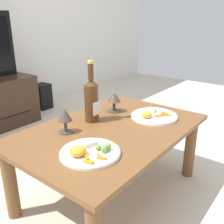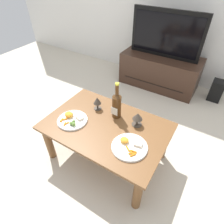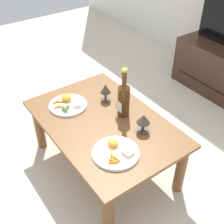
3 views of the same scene
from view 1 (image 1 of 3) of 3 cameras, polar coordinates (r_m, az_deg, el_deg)
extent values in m
plane|color=beige|center=(1.64, -0.23, -17.42)|extent=(6.40, 6.40, 0.00)
cube|color=brown|center=(1.43, -0.25, -3.99)|extent=(1.07, 0.71, 0.03)
cylinder|color=brown|center=(1.77, 16.97, -7.67)|extent=(0.07, 0.07, 0.40)
cylinder|color=brown|center=(1.46, -21.69, -14.49)|extent=(0.07, 0.07, 0.40)
cylinder|color=brown|center=(2.01, 1.53, -3.23)|extent=(0.07, 0.07, 0.40)
cube|color=black|center=(3.11, -15.19, 3.40)|extent=(0.17, 0.17, 0.29)
cylinder|color=#4C2D14|center=(1.49, -4.57, 1.95)|extent=(0.08, 0.08, 0.22)
cone|color=#4C2D14|center=(1.45, -4.71, 6.56)|extent=(0.08, 0.08, 0.04)
cylinder|color=#4C2D14|center=(1.44, -4.77, 8.90)|extent=(0.03, 0.03, 0.09)
cylinder|color=yellow|center=(1.43, -4.84, 11.01)|extent=(0.03, 0.03, 0.02)
cube|color=silver|center=(1.47, -3.34, 0.84)|extent=(0.07, 0.00, 0.08)
cylinder|color=#473D33|center=(1.39, -10.20, -4.37)|extent=(0.07, 0.07, 0.01)
cylinder|color=#473D33|center=(1.37, -10.28, -3.10)|extent=(0.02, 0.02, 0.06)
cone|color=#473D33|center=(1.35, -10.45, -0.61)|extent=(0.07, 0.07, 0.07)
cylinder|color=#473D33|center=(1.67, 0.45, 0.25)|extent=(0.09, 0.09, 0.01)
cylinder|color=#473D33|center=(1.66, 0.45, 1.35)|extent=(0.02, 0.02, 0.06)
cone|color=#473D33|center=(1.64, 0.46, 3.39)|extent=(0.09, 0.09, 0.06)
cylinder|color=white|center=(1.16, -4.87, -9.09)|extent=(0.27, 0.27, 0.01)
torus|color=white|center=(1.15, -4.88, -8.74)|extent=(0.27, 0.27, 0.01)
ellipsoid|color=orange|center=(1.12, -7.59, -8.58)|extent=(0.08, 0.07, 0.04)
cube|color=beige|center=(1.21, -5.03, -6.88)|extent=(0.07, 0.07, 0.02)
cylinder|color=orange|center=(1.10, -5.65, -10.05)|extent=(0.03, 0.04, 0.01)
cylinder|color=orange|center=(1.09, -5.70, -10.37)|extent=(0.04, 0.04, 0.01)
cylinder|color=orange|center=(1.07, -5.22, -10.91)|extent=(0.03, 0.04, 0.01)
cylinder|color=orange|center=(1.07, -5.36, -11.03)|extent=(0.02, 0.04, 0.01)
cylinder|color=orange|center=(1.09, -2.29, -10.16)|extent=(0.03, 0.04, 0.01)
cylinder|color=orange|center=(1.11, -2.66, -9.74)|extent=(0.03, 0.04, 0.01)
sphere|color=olive|center=(1.14, -1.72, -8.21)|extent=(0.03, 0.03, 0.03)
sphere|color=olive|center=(1.16, -1.02, -7.71)|extent=(0.03, 0.03, 0.03)
sphere|color=olive|center=(1.16, -3.09, -7.92)|extent=(0.03, 0.03, 0.03)
sphere|color=olive|center=(1.16, -1.29, -7.90)|extent=(0.03, 0.03, 0.03)
cylinder|color=white|center=(1.59, 9.37, -0.99)|extent=(0.28, 0.28, 0.01)
torus|color=white|center=(1.58, 9.39, -0.72)|extent=(0.28, 0.28, 0.01)
ellipsoid|color=orange|center=(1.54, 7.71, -0.55)|extent=(0.07, 0.06, 0.04)
cube|color=beige|center=(1.64, 8.74, 0.40)|extent=(0.07, 0.06, 0.02)
cylinder|color=orange|center=(1.61, 12.36, -0.45)|extent=(0.04, 0.05, 0.01)
cylinder|color=orange|center=(1.60, 11.88, -0.51)|extent=(0.05, 0.04, 0.01)
cylinder|color=orange|center=(1.60, 11.62, -0.52)|extent=(0.05, 0.03, 0.01)
cylinder|color=orange|center=(1.61, 11.12, -0.33)|extent=(0.05, 0.02, 0.01)
cylinder|color=orange|center=(1.57, 10.31, -0.81)|extent=(0.05, 0.04, 0.01)
camera|label=2|loc=(1.80, 50.89, 32.65)|focal=30.16mm
camera|label=3|loc=(2.39, 44.65, 31.65)|focal=47.18mm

